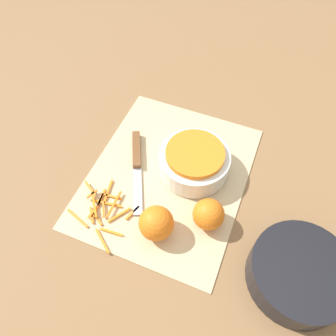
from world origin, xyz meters
The scene contains 8 objects.
ground_plane centered at (0.00, 0.00, 0.00)m, with size 4.00×4.00×0.00m, color olive.
cutting_board centered at (0.00, 0.00, 0.00)m, with size 0.47×0.38×0.01m.
bowl_speckled centered at (-0.04, 0.05, 0.04)m, with size 0.17×0.17×0.07m.
bowl_dark centered at (0.14, 0.34, 0.03)m, with size 0.20×0.20×0.07m.
knife centered at (-0.02, -0.09, 0.01)m, with size 0.23×0.13×0.02m.
orange_left centered at (0.15, 0.03, 0.04)m, with size 0.08×0.08×0.08m.
orange_right centered at (0.09, 0.13, 0.04)m, with size 0.07×0.07×0.07m.
peel_pile centered at (0.15, -0.11, 0.01)m, with size 0.17×0.15×0.01m.
Camera 1 is at (0.42, 0.17, 0.70)m, focal length 35.00 mm.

